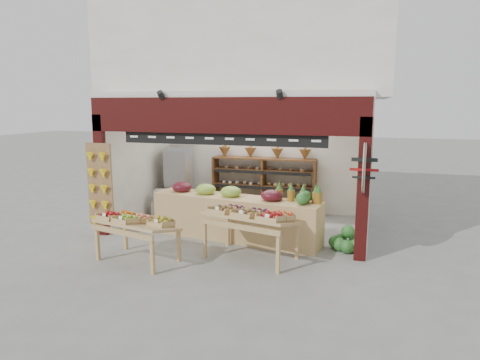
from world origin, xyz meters
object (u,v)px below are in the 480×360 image
object	(u,v)px
cardboard_stack	(171,206)
display_table_right	(251,216)
back_shelving	(264,173)
refrigerator	(180,178)
mid_counter	(235,216)
watermelon_pile	(346,242)
display_table_left	(134,222)

from	to	relation	value
cardboard_stack	display_table_right	world-z (taller)	display_table_right
back_shelving	refrigerator	bearing A→B (deg)	-170.07
cardboard_stack	back_shelving	bearing A→B (deg)	25.31
mid_counter	display_table_right	size ratio (longest dim) A/B	2.06
display_table_right	watermelon_pile	distance (m)	2.07
mid_counter	back_shelving	bearing A→B (deg)	89.45
mid_counter	refrigerator	bearing A→B (deg)	137.27
back_shelving	cardboard_stack	distance (m)	2.58
display_table_right	display_table_left	bearing A→B (deg)	-161.42
back_shelving	mid_counter	distance (m)	2.51
cardboard_stack	watermelon_pile	distance (m)	4.75
mid_counter	display_table_left	size ratio (longest dim) A/B	2.33
back_shelving	display_table_left	distance (m)	4.43
display_table_right	watermelon_pile	xyz separation A→B (m)	(1.69, 1.00, -0.66)
cardboard_stack	refrigerator	bearing A→B (deg)	92.20
display_table_left	watermelon_pile	bearing A→B (deg)	24.38
display_table_left	display_table_right	xyz separation A→B (m)	(2.05, 0.69, 0.10)
display_table_right	back_shelving	bearing A→B (deg)	99.99
refrigerator	cardboard_stack	distance (m)	0.91
refrigerator	watermelon_pile	distance (m)	5.06
cardboard_stack	display_table_right	distance (m)	3.78
mid_counter	watermelon_pile	distance (m)	2.35
display_table_right	cardboard_stack	bearing A→B (deg)	139.29
back_shelving	cardboard_stack	xyz separation A→B (m)	(-2.22, -1.05, -0.80)
refrigerator	display_table_right	world-z (taller)	refrigerator
refrigerator	display_table_left	world-z (taller)	refrigerator
cardboard_stack	display_table_left	size ratio (longest dim) A/B	0.64
refrigerator	display_table_right	size ratio (longest dim) A/B	0.96
refrigerator	mid_counter	world-z (taller)	refrigerator
refrigerator	back_shelving	bearing A→B (deg)	-4.60
refrigerator	cardboard_stack	size ratio (longest dim) A/B	1.68
watermelon_pile	back_shelving	bearing A→B (deg)	132.79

